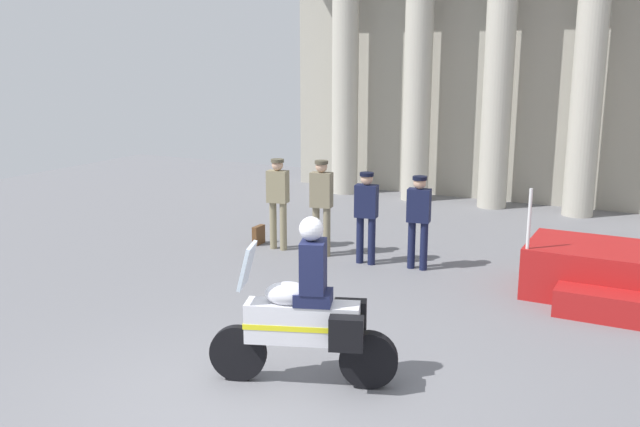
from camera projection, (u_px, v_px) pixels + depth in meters
ground_plane at (256, 403)px, 7.27m from camera, size 28.00×28.00×0.00m
colonnade_backdrop at (548, 45)px, 15.92m from camera, size 13.31×1.53×7.28m
reviewing_stand at (615, 276)px, 10.28m from camera, size 2.51×1.96×1.68m
officer_in_row_0 at (278, 196)px, 12.86m from camera, size 0.41×0.27×1.71m
officer_in_row_1 at (321, 200)px, 12.45m from camera, size 0.41×0.27×1.74m
officer_in_row_2 at (366, 210)px, 11.96m from camera, size 0.41×0.27×1.61m
officer_in_row_3 at (419, 215)px, 11.66m from camera, size 0.41×0.27×1.60m
motorcycle_with_rider at (309, 316)px, 7.54m from camera, size 2.00×0.99×1.90m
briefcase_on_ground at (259, 235)px, 13.39m from camera, size 0.10×0.32×0.36m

